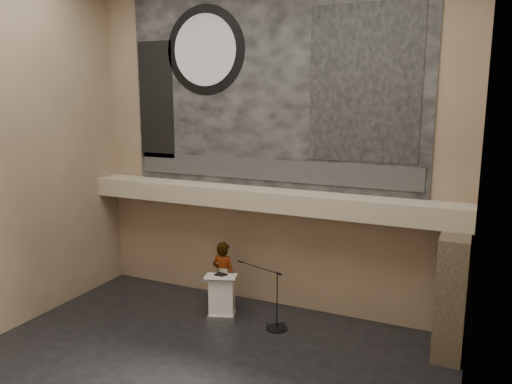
% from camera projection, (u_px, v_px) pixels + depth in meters
% --- Properties ---
extents(floor, '(10.00, 10.00, 0.00)m').
position_uv_depth(floor, '(190.00, 375.00, 10.06)').
color(floor, black).
rests_on(floor, ground).
extents(wall_back, '(10.00, 0.02, 8.50)m').
position_uv_depth(wall_back, '(269.00, 147.00, 12.81)').
color(wall_back, '#77634C').
rests_on(wall_back, floor).
extents(wall_right, '(0.02, 8.00, 8.50)m').
position_uv_depth(wall_right, '(478.00, 187.00, 7.20)').
color(wall_right, '#77634C').
rests_on(wall_right, floor).
extents(soffit, '(10.00, 0.80, 0.50)m').
position_uv_depth(soffit, '(263.00, 199.00, 12.70)').
color(soffit, tan).
rests_on(soffit, wall_back).
extents(sprinkler_left, '(0.04, 0.04, 0.06)m').
position_uv_depth(sprinkler_left, '(207.00, 204.00, 13.37)').
color(sprinkler_left, '#B2893D').
rests_on(sprinkler_left, soffit).
extents(sprinkler_right, '(0.04, 0.04, 0.06)m').
position_uv_depth(sprinkler_right, '(334.00, 217.00, 11.94)').
color(sprinkler_right, '#B2893D').
rests_on(sprinkler_right, soffit).
extents(banner, '(8.00, 0.05, 5.00)m').
position_uv_depth(banner, '(269.00, 89.00, 12.50)').
color(banner, black).
rests_on(banner, wall_back).
extents(banner_text_strip, '(7.76, 0.02, 0.55)m').
position_uv_depth(banner_text_strip, '(268.00, 170.00, 12.86)').
color(banner_text_strip, '#2D2D2D').
rests_on(banner_text_strip, banner).
extents(banner_clock_rim, '(2.30, 0.02, 2.30)m').
position_uv_depth(banner_clock_rim, '(205.00, 50.00, 13.01)').
color(banner_clock_rim, black).
rests_on(banner_clock_rim, banner).
extents(banner_clock_face, '(1.84, 0.02, 1.84)m').
position_uv_depth(banner_clock_face, '(205.00, 50.00, 12.99)').
color(banner_clock_face, silver).
rests_on(banner_clock_face, banner).
extents(banner_building_print, '(2.60, 0.02, 3.60)m').
position_uv_depth(banner_building_print, '(364.00, 84.00, 11.47)').
color(banner_building_print, black).
rests_on(banner_building_print, banner).
extents(banner_brick_print, '(1.10, 0.02, 3.20)m').
position_uv_depth(banner_brick_print, '(156.00, 100.00, 13.91)').
color(banner_brick_print, black).
rests_on(banner_brick_print, banner).
extents(stone_pier, '(0.60, 1.40, 2.70)m').
position_uv_depth(stone_pier, '(452.00, 294.00, 10.71)').
color(stone_pier, '#3D3225').
rests_on(stone_pier, floor).
extents(lectern, '(0.92, 0.78, 1.14)m').
position_uv_depth(lectern, '(222.00, 295.00, 12.65)').
color(lectern, silver).
rests_on(lectern, floor).
extents(binder, '(0.31, 0.26, 0.04)m').
position_uv_depth(binder, '(221.00, 275.00, 12.51)').
color(binder, black).
rests_on(binder, lectern).
extents(papers, '(0.25, 0.32, 0.00)m').
position_uv_depth(papers, '(218.00, 275.00, 12.54)').
color(papers, white).
rests_on(papers, lectern).
extents(speaker_person, '(0.71, 0.50, 1.86)m').
position_uv_depth(speaker_person, '(224.00, 276.00, 12.94)').
color(speaker_person, silver).
rests_on(speaker_person, floor).
extents(mic_stand, '(1.50, 0.67, 1.45)m').
position_uv_depth(mic_stand, '(275.00, 320.00, 12.04)').
color(mic_stand, black).
rests_on(mic_stand, floor).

